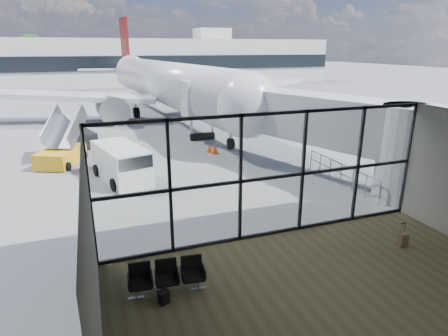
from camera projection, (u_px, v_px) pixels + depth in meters
ground at (135, 99)px, 49.48m from camera, size 220.00×220.00×0.00m
lounge_shell at (368, 224)px, 8.55m from camera, size 12.02×8.01×4.51m
glass_curtain_wall at (272, 176)px, 12.97m from camera, size 12.10×0.12×4.50m
jet_bridge at (294, 118)px, 20.72m from camera, size 8.00×16.50×4.33m
apron_railing at (341, 171)px, 18.38m from camera, size 0.06×5.46×1.11m
far_terminal at (115, 61)px, 67.68m from camera, size 80.00×12.20×11.00m
tree_5 at (32, 51)px, 71.51m from camera, size 6.27×6.27×9.03m
seating_row at (167, 275)px, 10.33m from camera, size 2.10×0.77×0.93m
backpack at (164, 297)px, 9.89m from camera, size 0.33×0.33×0.42m
suitcase at (403, 240)px, 12.75m from camera, size 0.31×0.24×0.84m
airliner at (162, 82)px, 37.54m from camera, size 34.77×40.38×10.41m
service_van at (122, 163)px, 18.97m from camera, size 2.80×4.42×1.78m
belt_loader at (80, 137)px, 25.85m from camera, size 2.38×4.12×1.80m
mobile_stairs at (61, 154)px, 21.71m from camera, size 3.02×4.05×2.59m
traffic_cone_a at (214, 149)px, 24.00m from camera, size 0.45×0.45×0.64m
traffic_cone_b at (209, 149)px, 24.28m from camera, size 0.36×0.36×0.51m
traffic_cone_c at (201, 135)px, 28.09m from camera, size 0.39×0.39×0.55m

